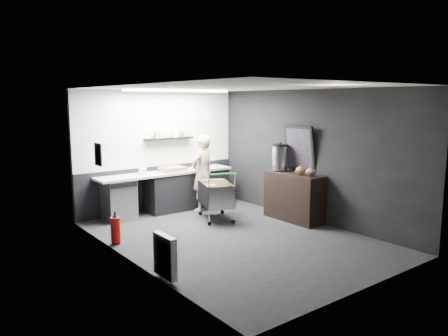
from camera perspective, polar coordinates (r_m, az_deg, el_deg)
floor at (r=8.05m, az=1.32°, el=-9.09°), size 5.50×5.50×0.00m
ceiling at (r=7.66m, az=1.39°, el=10.51°), size 5.50×5.50×0.00m
wall_back at (r=10.02m, az=-8.52°, el=2.29°), size 5.50×0.00×5.50m
wall_front at (r=5.88m, az=18.34°, el=-2.67°), size 5.50×0.00×5.50m
wall_left at (r=6.69m, az=-12.15°, el=-1.06°), size 0.00×5.50×5.50m
wall_right at (r=9.11m, az=11.23°, el=1.57°), size 0.00×5.50×5.50m
kitchen_wall_panel at (r=9.96m, az=-8.53°, el=5.14°), size 3.95×0.02×1.70m
dado_panel at (r=10.13m, az=-8.35°, el=-2.50°), size 3.95×0.02×1.00m
floating_shelf at (r=9.98m, az=-7.18°, el=3.85°), size 1.20×0.22×0.04m
wall_clock at (r=10.68m, az=-1.89°, el=7.09°), size 0.20×0.03×0.20m
poster at (r=7.86m, az=-16.12°, el=1.72°), size 0.02×0.30×0.40m
poster_red_band at (r=7.85m, az=-16.11°, el=2.23°), size 0.02×0.22×0.10m
radiator at (r=6.20m, az=-7.71°, el=-11.32°), size 0.10×0.50×0.60m
ceiling_strip at (r=9.18m, az=-5.95°, el=10.00°), size 2.40×0.20×0.04m
prep_counter at (r=9.94m, az=-6.80°, el=-2.94°), size 3.20×0.61×0.90m
person at (r=9.77m, az=-2.82°, el=-0.70°), size 0.71×0.55×1.72m
shopping_cart at (r=9.10m, az=-1.07°, el=-3.66°), size 0.90×1.16×1.06m
sideboard at (r=9.19m, az=9.04°, el=-2.92°), size 0.56×1.31×1.97m
fire_extinguisher at (r=7.87m, az=-13.99°, el=-7.72°), size 0.17×0.17×0.55m
cardboard_box at (r=9.81m, az=-6.72°, el=-0.16°), size 0.54×0.42×0.11m
pink_tub at (r=9.78m, az=-7.51°, el=0.15°), size 0.22×0.22×0.22m
white_container at (r=9.46m, az=-10.57°, el=-0.47°), size 0.20×0.18×0.14m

